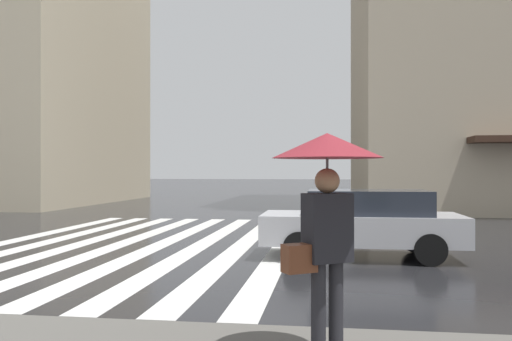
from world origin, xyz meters
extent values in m
plane|color=black|center=(0.00, 0.00, 0.00)|extent=(220.00, 220.00, 0.00)
cube|color=silver|center=(4.00, -3.33, 0.00)|extent=(13.00, 0.50, 0.01)
cube|color=silver|center=(4.00, -2.33, 0.00)|extent=(13.00, 0.50, 0.01)
cube|color=silver|center=(4.00, -1.33, 0.00)|extent=(13.00, 0.50, 0.01)
cube|color=silver|center=(4.00, -0.33, 0.00)|extent=(13.00, 0.50, 0.01)
cube|color=silver|center=(4.00, 0.67, 0.00)|extent=(13.00, 0.50, 0.01)
cube|color=silver|center=(4.00, 1.67, 0.00)|extent=(13.00, 0.50, 0.01)
cube|color=silver|center=(4.00, 2.67, 0.00)|extent=(13.00, 0.50, 0.01)
cube|color=silver|center=(4.00, 3.67, 0.00)|extent=(13.00, 0.50, 0.01)
cube|color=#B7B7BC|center=(2.50, -5.08, 0.61)|extent=(1.75, 4.10, 0.60)
cube|color=#232833|center=(2.50, -5.23, 1.16)|extent=(1.54, 2.46, 0.50)
cylinder|color=black|center=(1.68, -3.83, 0.31)|extent=(0.20, 0.62, 0.62)
cylinder|color=black|center=(3.33, -3.83, 0.31)|extent=(0.20, 0.62, 0.62)
cylinder|color=black|center=(1.68, -6.33, 0.31)|extent=(0.20, 0.62, 0.62)
cylinder|color=black|center=(3.33, -6.33, 0.31)|extent=(0.20, 0.62, 0.62)
cube|color=black|center=(-3.95, -4.39, 1.31)|extent=(0.42, 0.47, 0.60)
sphere|color=#936B4C|center=(-3.95, -4.39, 1.72)|extent=(0.22, 0.22, 0.22)
cylinder|color=#232328|center=(-3.90, -4.47, 0.58)|extent=(0.13, 0.13, 0.86)
cylinder|color=#232328|center=(-3.99, -4.32, 0.58)|extent=(0.13, 0.13, 0.86)
cube|color=brown|center=(-4.09, -4.16, 1.06)|extent=(0.28, 0.32, 0.24)
cone|color=maroon|center=(-3.95, -4.39, 2.03)|extent=(0.98, 0.98, 0.22)
cylinder|color=#4C4C51|center=(-3.95, -4.39, 1.52)|extent=(0.02, 0.02, 0.81)
camera|label=1|loc=(-8.53, -4.40, 1.80)|focal=36.35mm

